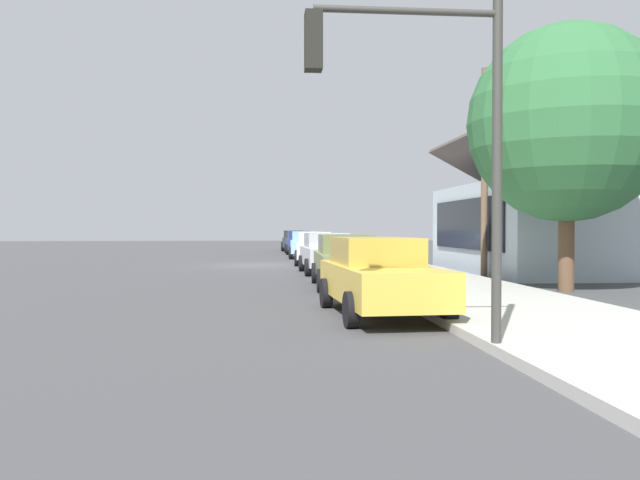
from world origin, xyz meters
The scene contains 14 objects.
ground_plane centered at (0.00, 0.00, 0.00)m, with size 120.00×120.00×0.00m, color #424244.
sidewalk_curb centered at (0.00, 5.60, 0.08)m, with size 60.00×4.20×0.16m, color #B2AFA8.
car_charcoal centered at (-19.78, 2.69, 0.82)m, with size 4.83×2.02×1.59m.
car_navy centered at (-13.56, 2.82, 0.81)m, with size 4.45×2.02×1.59m.
car_skyblue centered at (-7.32, 2.85, 0.82)m, with size 4.73×2.19×1.59m.
car_ivory centered at (-0.65, 2.84, 0.82)m, with size 4.81×2.17×1.59m.
car_silver centered at (5.63, 2.83, 0.81)m, with size 4.51×2.12×1.59m.
car_olive centered at (11.55, 2.83, 0.82)m, with size 4.89×2.09×1.59m.
car_mustard centered at (17.80, 2.68, 0.82)m, with size 4.88×2.20×1.59m.
storefront_building centered at (5.80, 11.98, 1.92)m, with size 10.85×7.45×5.57m.
shade_tree centered at (13.48, 8.79, 4.70)m, with size 5.52×5.52×7.47m.
traffic_light_main centered at (21.95, 2.54, 3.49)m, with size 0.37×2.79×5.20m.
utility_pole_wooden centered at (8.46, 8.20, 3.93)m, with size 1.80×0.24×7.50m.
fire_hydrant_red centered at (-14.71, 4.20, 0.50)m, with size 0.22×0.22×0.71m.
Camera 1 is at (30.73, 0.31, 1.79)m, focal length 35.88 mm.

